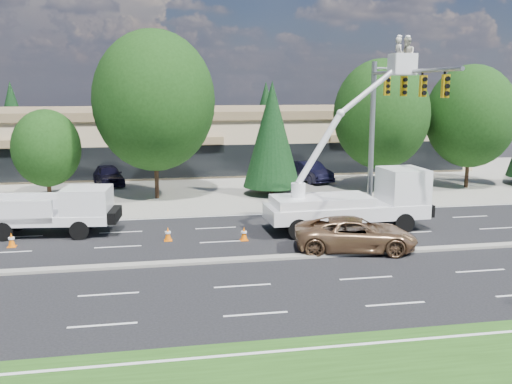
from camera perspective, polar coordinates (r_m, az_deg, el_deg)
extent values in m
plane|color=black|center=(25.17, -2.51, -6.93)|extent=(140.00, 140.00, 0.00)
cube|color=gray|center=(44.55, -6.07, 0.74)|extent=(140.00, 22.00, 0.01)
cube|color=gray|center=(25.15, -2.51, -6.80)|extent=(120.00, 0.55, 0.12)
cube|color=tan|center=(54.12, -6.94, 5.13)|extent=(50.00, 15.00, 5.00)
cube|color=#7B6547|center=(53.93, -7.00, 7.93)|extent=(50.40, 15.40, 0.70)
cube|color=black|center=(46.74, -6.33, 3.05)|extent=(48.00, 0.12, 2.60)
cylinder|color=#332114|center=(39.91, -19.98, 0.45)|extent=(0.28, 0.28, 1.98)
ellipsoid|color=black|center=(39.56, -20.22, 4.14)|extent=(4.40, 4.40, 5.06)
cylinder|color=#332114|center=(39.20, -9.93, 2.00)|extent=(0.28, 0.28, 3.65)
ellipsoid|color=black|center=(38.79, -10.15, 8.97)|extent=(8.11, 8.11, 9.32)
cylinder|color=#332114|center=(40.29, 1.58, 0.33)|extent=(0.26, 0.26, 0.80)
cone|color=black|center=(39.79, 1.61, 5.80)|extent=(4.02, 4.02, 7.35)
cylinder|color=#332114|center=(42.48, 12.22, 2.18)|extent=(0.28, 0.28, 3.08)
ellipsoid|color=black|center=(42.10, 12.43, 7.60)|extent=(6.84, 6.84, 7.87)
cylinder|color=#332114|center=(45.63, 20.37, 2.25)|extent=(0.28, 0.28, 2.96)
ellipsoid|color=black|center=(45.27, 20.68, 7.10)|extent=(6.59, 6.59, 7.58)
cylinder|color=#332114|center=(67.79, -22.95, 3.67)|extent=(0.26, 0.26, 0.80)
cone|color=black|center=(67.49, -23.19, 6.99)|extent=(4.10, 4.10, 7.49)
cylinder|color=#332114|center=(66.17, -11.02, 4.16)|extent=(0.26, 0.26, 0.80)
cone|color=black|center=(65.80, -11.21, 9.38)|extent=(6.07, 6.07, 11.08)
cylinder|color=#332114|center=(67.48, 0.98, 4.48)|extent=(0.26, 0.26, 0.80)
cone|color=black|center=(67.18, 0.99, 7.82)|extent=(4.10, 4.10, 7.49)
cylinder|color=#332114|center=(70.83, 10.58, 4.59)|extent=(0.26, 0.26, 0.80)
cone|color=black|center=(70.52, 10.69, 8.01)|extent=(4.38, 4.38, 8.01)
cylinder|color=gray|center=(35.68, 11.50, 5.44)|extent=(0.32, 0.32, 9.00)
cylinder|color=gray|center=(30.97, 15.25, 11.57)|extent=(0.20, 10.00, 0.20)
cylinder|color=gray|center=(36.06, 13.70, 11.93)|extent=(2.60, 0.12, 0.12)
cube|color=gold|center=(33.70, 12.97, 10.28)|extent=(0.32, 0.22, 1.05)
cube|color=gold|center=(31.69, 14.56, 10.22)|extent=(0.32, 0.22, 1.05)
cube|color=gold|center=(29.70, 16.36, 10.13)|extent=(0.32, 0.22, 1.05)
cube|color=gold|center=(27.75, 18.42, 10.01)|extent=(0.32, 0.22, 1.05)
cube|color=white|center=(31.18, -20.09, -2.42)|extent=(6.58, 3.02, 0.48)
cube|color=white|center=(30.53, -16.54, -1.05)|extent=(2.57, 2.52, 1.59)
cube|color=black|center=(30.35, -15.29, -0.65)|extent=(0.31, 2.01, 1.06)
cube|color=white|center=(32.38, -21.83, -1.11)|extent=(3.62, 0.71, 1.17)
cube|color=white|center=(30.51, -22.95, -1.87)|extent=(3.62, 0.71, 1.17)
cube|color=white|center=(30.47, 9.00, -1.88)|extent=(8.57, 2.85, 0.74)
cube|color=white|center=(31.55, 14.45, 0.40)|extent=(2.21, 2.57, 2.12)
cube|color=black|center=(31.88, 15.74, 0.73)|extent=(0.16, 2.12, 1.27)
cube|color=white|center=(29.88, 6.57, -0.93)|extent=(5.17, 2.62, 0.53)
cylinder|color=white|center=(29.38, 4.24, 0.08)|extent=(0.74, 0.74, 0.85)
cube|color=white|center=(30.95, 14.43, 12.29)|extent=(1.20, 1.00, 1.15)
imported|color=beige|center=(30.86, 14.07, 13.10)|extent=(0.46, 0.68, 1.83)
imported|color=beige|center=(31.07, 14.86, 13.05)|extent=(0.72, 0.91, 1.83)
ellipsoid|color=white|center=(30.92, 14.15, 14.82)|extent=(0.28, 0.28, 0.19)
ellipsoid|color=white|center=(31.13, 14.94, 14.76)|extent=(0.28, 0.28, 0.19)
cube|color=orange|center=(29.69, -23.21, -5.04)|extent=(0.40, 0.40, 0.03)
cone|color=orange|center=(29.61, -23.26, -4.41)|extent=(0.36, 0.36, 0.70)
cylinder|color=white|center=(29.59, -23.27, -4.28)|extent=(0.29, 0.29, 0.10)
cube|color=orange|center=(28.71, -8.78, -4.80)|extent=(0.40, 0.40, 0.03)
cone|color=orange|center=(28.62, -8.80, -4.15)|extent=(0.36, 0.36, 0.70)
cylinder|color=white|center=(28.61, -8.80, -4.02)|extent=(0.29, 0.29, 0.10)
cube|color=orange|center=(28.44, -1.21, -4.82)|extent=(0.40, 0.40, 0.03)
cone|color=orange|center=(28.36, -1.21, -4.17)|extent=(0.36, 0.36, 0.70)
cylinder|color=white|center=(28.34, -1.21, -4.03)|extent=(0.29, 0.29, 0.10)
cube|color=orange|center=(30.02, 8.23, -4.10)|extent=(0.40, 0.40, 0.03)
cone|color=orange|center=(29.94, 8.25, -3.48)|extent=(0.36, 0.36, 0.70)
cylinder|color=white|center=(29.92, 8.26, -3.35)|extent=(0.29, 0.29, 0.10)
imported|color=#866141|center=(26.92, 9.93, -4.18)|extent=(6.05, 3.71, 1.57)
imported|color=black|center=(45.42, -14.55, 1.66)|extent=(2.96, 4.97, 1.58)
imported|color=black|center=(45.87, 5.41, 2.05)|extent=(2.87, 5.15, 1.61)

